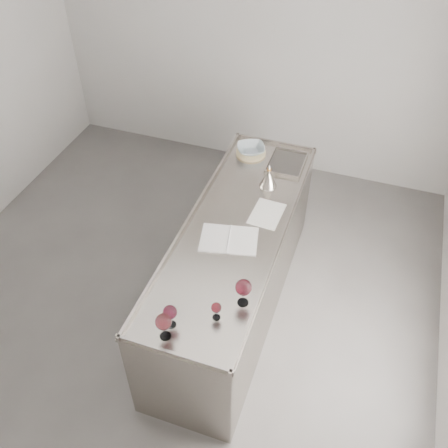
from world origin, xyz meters
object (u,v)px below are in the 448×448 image
(wine_glass_left, at_px, (163,322))
(ceramic_bowl, at_px, (251,149))
(notebook, at_px, (229,239))
(wine_glass_middle, at_px, (170,313))
(counter, at_px, (234,268))
(wine_glass_right, at_px, (243,288))
(wine_funnel, at_px, (268,179))
(wine_glass_small, at_px, (216,308))

(wine_glass_left, relative_size, ceramic_bowl, 0.82)
(notebook, bearing_deg, wine_glass_left, -108.38)
(wine_glass_middle, distance_m, notebook, 0.85)
(counter, xyz_separation_m, ceramic_bowl, (-0.17, 0.96, 0.52))
(wine_glass_middle, xyz_separation_m, wine_glass_right, (0.38, 0.32, 0.03))
(wine_funnel, bearing_deg, wine_glass_middle, -97.37)
(wine_glass_left, distance_m, wine_glass_middle, 0.09)
(wine_glass_middle, bearing_deg, ceramic_bowl, 92.02)
(wine_funnel, bearing_deg, notebook, -98.07)
(notebook, bearing_deg, wine_glass_right, -74.41)
(wine_glass_small, height_order, ceramic_bowl, wine_glass_small)
(counter, bearing_deg, wine_glass_middle, -95.77)
(counter, distance_m, notebook, 0.50)
(wine_glass_middle, height_order, wine_funnel, wine_funnel)
(wine_glass_left, height_order, wine_glass_right, wine_glass_right)
(wine_glass_left, relative_size, wine_glass_small, 1.49)
(notebook, relative_size, wine_funnel, 2.16)
(wine_glass_middle, bearing_deg, notebook, 83.23)
(counter, relative_size, wine_glass_small, 17.91)
(wine_glass_small, xyz_separation_m, ceramic_bowl, (-0.32, 1.81, -0.05))
(counter, relative_size, wine_funnel, 10.94)
(wine_glass_left, xyz_separation_m, notebook, (0.10, 0.93, -0.14))
(wine_glass_right, distance_m, wine_glass_small, 0.22)
(wine_glass_middle, distance_m, ceramic_bowl, 1.96)
(wine_glass_left, relative_size, wine_glass_middle, 1.14)
(wine_glass_middle, relative_size, wine_glass_small, 1.30)
(notebook, xyz_separation_m, ceramic_bowl, (-0.17, 1.11, 0.04))
(wine_glass_small, height_order, wine_funnel, wine_funnel)
(wine_glass_left, relative_size, notebook, 0.42)
(wine_glass_middle, height_order, ceramic_bowl, wine_glass_middle)
(wine_glass_right, xyz_separation_m, notebook, (-0.28, 0.52, -0.14))
(wine_glass_small, distance_m, wine_funnel, 1.41)
(wine_glass_left, height_order, wine_funnel, wine_funnel)
(ceramic_bowl, bearing_deg, wine_glass_small, -79.97)
(counter, distance_m, ceramic_bowl, 1.11)
(counter, height_order, wine_funnel, wine_funnel)
(counter, bearing_deg, ceramic_bowl, 99.96)
(notebook, relative_size, ceramic_bowl, 1.94)
(counter, bearing_deg, wine_funnel, 79.88)
(wine_glass_small, bearing_deg, ceramic_bowl, 100.03)
(counter, relative_size, ceramic_bowl, 9.85)
(notebook, height_order, wine_funnel, wine_funnel)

